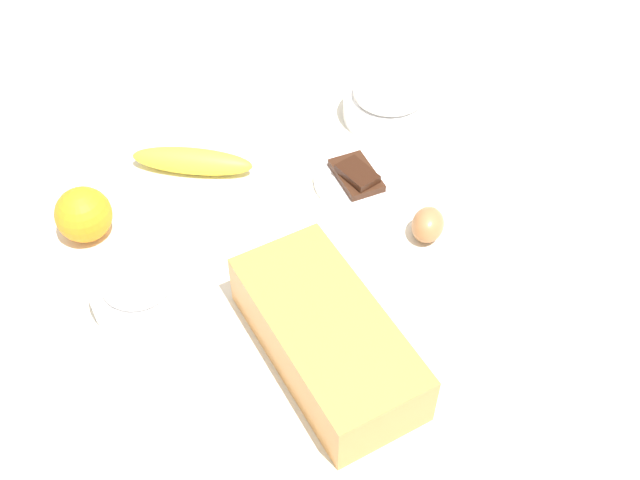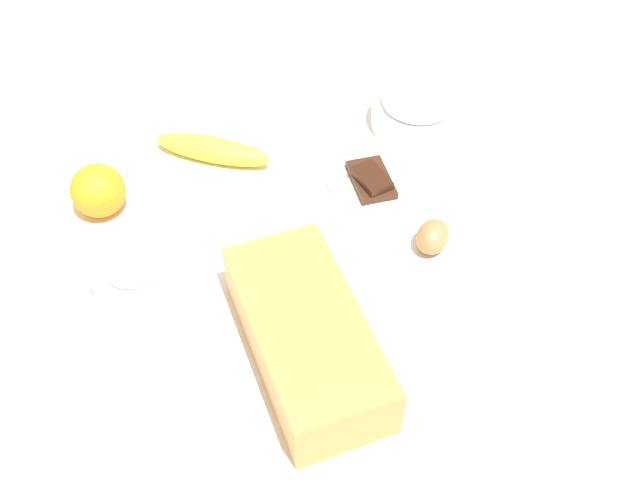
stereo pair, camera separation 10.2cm
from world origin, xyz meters
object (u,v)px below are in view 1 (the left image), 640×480
flour_bowl (389,101)px  chocolate_plate (356,179)px  loaf_pan (327,336)px  banana (192,161)px  egg_near_butter (428,225)px  orange_fruit (84,214)px  sugar_bowl (140,290)px

flour_bowl → chocolate_plate: size_ratio=1.15×
loaf_pan → banana: (-0.40, 0.01, -0.02)m
flour_bowl → banana: size_ratio=0.79×
loaf_pan → egg_near_butter: bearing=115.5°
loaf_pan → orange_fruit: (-0.36, -0.17, -0.00)m
loaf_pan → orange_fruit: same height
loaf_pan → egg_near_butter: loaf_pan is taller
sugar_bowl → egg_near_butter: sugar_bowl is taller
chocolate_plate → loaf_pan: bearing=-41.4°
flour_bowl → loaf_pan: bearing=-45.3°
sugar_bowl → banana: 0.26m
loaf_pan → flour_bowl: 0.49m
loaf_pan → chocolate_plate: 0.32m
orange_fruit → banana: bearing=102.2°
flour_bowl → banana: bearing=-99.6°
banana → egg_near_butter: 0.38m
sugar_bowl → chocolate_plate: sugar_bowl is taller
loaf_pan → chocolate_plate: loaf_pan is taller
chocolate_plate → flour_bowl: bearing=127.5°
orange_fruit → loaf_pan: bearing=25.7°
loaf_pan → sugar_bowl: size_ratio=2.25×
sugar_bowl → chocolate_plate: size_ratio=0.98×
loaf_pan → orange_fruit: size_ratio=3.60×
egg_near_butter → orange_fruit: bearing=-123.2°
loaf_pan → sugar_bowl: loaf_pan is taller
orange_fruit → chocolate_plate: size_ratio=0.61×
banana → egg_near_butter: (0.31, 0.22, 0.00)m
sugar_bowl → loaf_pan: bearing=38.3°
flour_bowl → sugar_bowl: bearing=-74.4°
orange_fruit → egg_near_butter: orange_fruit is taller
banana → sugar_bowl: bearing=-41.2°
sugar_bowl → orange_fruit: size_ratio=1.61×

